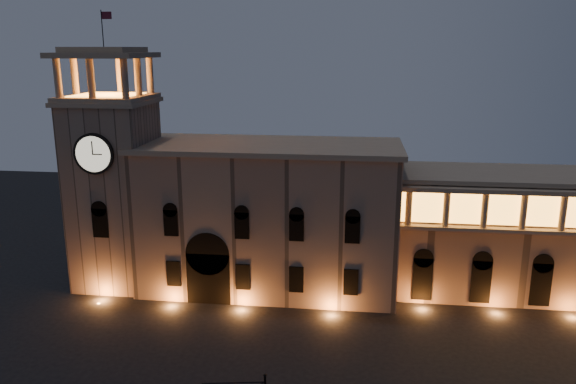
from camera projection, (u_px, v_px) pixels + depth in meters
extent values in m
cube|color=#8F725D|center=(269.00, 219.00, 66.96)|extent=(30.00, 12.00, 17.00)
cube|color=tan|center=(268.00, 146.00, 64.77)|extent=(30.80, 12.80, 0.60)
cube|color=black|center=(210.00, 277.00, 63.84)|extent=(5.00, 1.40, 6.00)
cylinder|color=black|center=(209.00, 252.00, 63.09)|extent=(5.00, 1.40, 5.00)
cube|color=orange|center=(209.00, 279.00, 63.70)|extent=(4.20, 0.20, 5.00)
cube|color=#8F725D|center=(116.00, 196.00, 67.55)|extent=(9.00, 9.00, 22.00)
cube|color=tan|center=(108.00, 102.00, 64.76)|extent=(9.80, 9.80, 0.50)
cylinder|color=black|center=(94.00, 154.00, 61.56)|extent=(4.60, 0.35, 4.60)
cylinder|color=beige|center=(93.00, 154.00, 61.43)|extent=(4.00, 0.12, 4.00)
cube|color=tan|center=(108.00, 97.00, 64.63)|extent=(9.40, 9.40, 0.50)
cube|color=orange|center=(108.00, 95.00, 64.56)|extent=(6.80, 6.80, 0.15)
cylinder|color=tan|center=(58.00, 78.00, 60.84)|extent=(0.76, 0.76, 4.20)
cylinder|color=tan|center=(91.00, 78.00, 60.39)|extent=(0.76, 0.76, 4.20)
cylinder|color=tan|center=(125.00, 79.00, 59.95)|extent=(0.76, 0.76, 4.20)
cylinder|color=tan|center=(90.00, 75.00, 68.15)|extent=(0.76, 0.76, 4.20)
cylinder|color=tan|center=(120.00, 75.00, 67.70)|extent=(0.76, 0.76, 4.20)
cylinder|color=tan|center=(150.00, 75.00, 67.25)|extent=(0.76, 0.76, 4.20)
cylinder|color=tan|center=(75.00, 77.00, 64.49)|extent=(0.76, 0.76, 4.20)
cylinder|color=tan|center=(138.00, 77.00, 63.60)|extent=(0.76, 0.76, 4.20)
cube|color=tan|center=(104.00, 55.00, 63.45)|extent=(9.80, 9.80, 0.60)
cube|color=tan|center=(104.00, 50.00, 63.30)|extent=(7.50, 7.50, 0.60)
cylinder|color=black|center=(102.00, 28.00, 62.73)|extent=(0.10, 0.10, 4.00)
plane|color=#4F1625|center=(106.00, 15.00, 62.31)|extent=(1.20, 0.00, 1.20)
cube|color=#896C58|center=(560.00, 237.00, 65.24)|extent=(40.00, 10.00, 14.00)
cube|color=tan|center=(568.00, 176.00, 63.44)|extent=(40.60, 10.60, 0.50)
cylinder|color=tan|center=(409.00, 207.00, 60.96)|extent=(0.70, 0.70, 4.00)
cylinder|color=tan|center=(446.00, 208.00, 60.49)|extent=(0.70, 0.70, 4.00)
cylinder|color=tan|center=(485.00, 210.00, 60.02)|extent=(0.70, 0.70, 4.00)
cylinder|color=tan|center=(524.00, 211.00, 59.54)|extent=(0.70, 0.70, 4.00)
cylinder|color=tan|center=(563.00, 212.00, 59.07)|extent=(0.70, 0.70, 4.00)
sphere|color=black|center=(265.00, 375.00, 38.94)|extent=(0.25, 0.25, 0.25)
cylinder|color=black|center=(234.00, 383.00, 38.97)|extent=(4.35, 0.83, 0.11)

